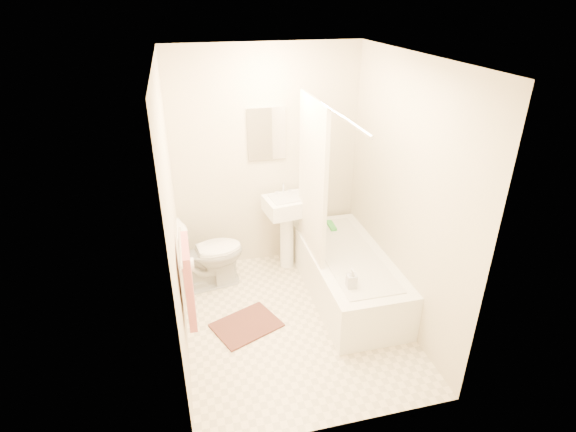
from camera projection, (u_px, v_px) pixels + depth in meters
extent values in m
plane|color=beige|center=(294.00, 321.00, 4.30)|extent=(2.40, 2.40, 0.00)
plane|color=white|center=(296.00, 57.00, 3.22)|extent=(2.40, 2.40, 0.00)
cube|color=beige|center=(267.00, 161.00, 4.80)|extent=(2.00, 0.02, 2.40)
cube|color=beige|center=(173.00, 221.00, 3.55)|extent=(0.02, 2.40, 2.40)
cube|color=beige|center=(404.00, 196.00, 3.97)|extent=(0.02, 2.40, 2.40)
cube|color=white|center=(267.00, 134.00, 4.65)|extent=(0.40, 0.03, 0.55)
cylinder|color=silver|center=(329.00, 107.00, 3.55)|extent=(0.03, 1.70, 0.03)
cube|color=silver|center=(312.00, 180.00, 4.25)|extent=(0.04, 0.80, 1.55)
cylinder|color=silver|center=(180.00, 247.00, 3.38)|extent=(0.02, 0.60, 0.02)
cube|color=#CC7266|center=(189.00, 281.00, 3.53)|extent=(0.06, 0.45, 0.66)
cylinder|color=white|center=(188.00, 265.00, 3.89)|extent=(0.11, 0.12, 0.12)
imported|color=white|center=(207.00, 254.00, 4.67)|extent=(0.83, 0.55, 0.75)
cube|color=#502D1B|center=(246.00, 325.00, 4.22)|extent=(0.71, 0.63, 0.02)
imported|color=silver|center=(352.00, 278.00, 3.93)|extent=(0.09, 0.09, 0.19)
cube|color=green|center=(331.00, 226.00, 4.97)|extent=(0.07, 0.22, 0.04)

